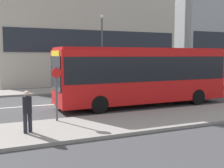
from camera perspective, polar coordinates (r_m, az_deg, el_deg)
The scene contains 10 objects.
ground_plane at distance 18.05m, azimuth -9.88°, elevation -3.98°, with size 120.00×120.00×0.00m, color #3A3A3D.
sidewalk_near at distance 12.20m, azimuth -2.59°, elevation -8.38°, with size 44.00×3.50×0.13m.
sidewalk_far at distance 24.09m, azimuth -13.53°, elevation -1.43°, with size 44.00×3.50×0.13m.
lane_centerline at distance 18.05m, azimuth -9.88°, elevation -3.97°, with size 41.80×0.16×0.01m.
apartment_block_left_tower at distance 32.21m, azimuth -5.10°, elevation 14.84°, with size 18.75×6.72×16.18m.
city_bus at distance 17.12m, azimuth 6.22°, elevation 2.28°, with size 10.63×2.58×3.49m.
parked_car_0 at distance 27.25m, azimuth 16.24°, elevation 0.50°, with size 4.08×1.78×1.29m.
pedestrian_near_stop at distance 11.10m, azimuth -16.83°, elevation -4.91°, with size 0.34×0.34×1.61m.
bus_stop_sign at distance 12.72m, azimuth -11.22°, elevation -1.03°, with size 0.44×0.12×2.43m.
street_lamp at distance 24.77m, azimuth -2.05°, elevation 8.23°, with size 0.36×0.36×6.41m.
Camera 1 is at (-4.31, -17.26, 3.08)m, focal length 45.00 mm.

